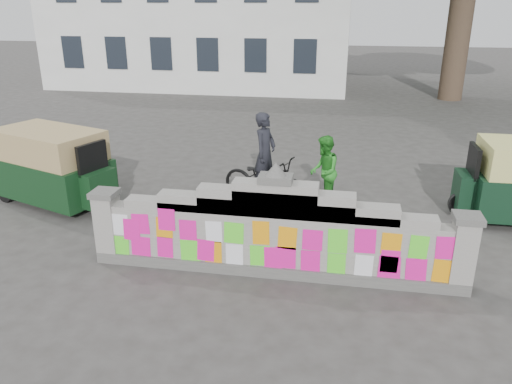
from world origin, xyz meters
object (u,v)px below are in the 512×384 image
cyclist_bike (265,180)px  pedestrian (324,171)px  cyclist_rider (265,164)px  rickshaw_left (54,166)px

cyclist_bike → pedestrian: 1.38m
cyclist_bike → cyclist_rider: (0.00, 0.00, 0.39)m
cyclist_rider → pedestrian: (1.35, 0.05, -0.12)m
cyclist_rider → pedestrian: 1.36m
cyclist_bike → rickshaw_left: (-4.78, -0.86, 0.34)m
cyclist_bike → rickshaw_left: 4.87m
cyclist_bike → cyclist_rider: size_ratio=1.12×
rickshaw_left → pedestrian: bearing=28.6°
rickshaw_left → cyclist_rider: bearing=30.3°
pedestrian → rickshaw_left: 6.19m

